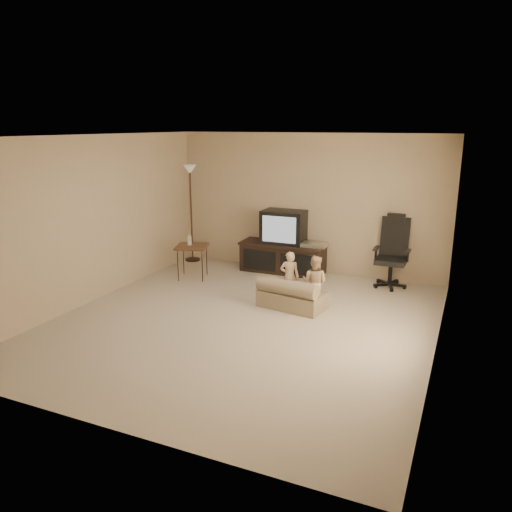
{
  "coord_description": "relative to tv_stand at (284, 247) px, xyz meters",
  "views": [
    {
      "loc": [
        2.74,
        -5.81,
        2.65
      ],
      "look_at": [
        -0.08,
        0.6,
        0.79
      ],
      "focal_mm": 35.0,
      "sensor_mm": 36.0,
      "label": 1
    }
  ],
  "objects": [
    {
      "name": "toddler_left",
      "position": [
        0.65,
        -1.47,
        -0.08
      ],
      "size": [
        0.34,
        0.29,
        0.79
      ],
      "primitive_type": "imported",
      "rotation": [
        0.0,
        0.0,
        3.45
      ],
      "color": "#D5AE85",
      "rests_on": "floor"
    },
    {
      "name": "room_shell",
      "position": [
        0.35,
        -2.49,
        1.04
      ],
      "size": [
        5.5,
        5.5,
        5.5
      ],
      "color": "white",
      "rests_on": "floor"
    },
    {
      "name": "tv_stand",
      "position": [
        0.0,
        0.0,
        0.0
      ],
      "size": [
        1.61,
        0.63,
        1.14
      ],
      "rotation": [
        0.0,
        0.0,
        0.02
      ],
      "color": "black",
      "rests_on": "floor"
    },
    {
      "name": "toddler_right",
      "position": [
        1.07,
        -1.56,
        -0.08
      ],
      "size": [
        0.4,
        0.25,
        0.8
      ],
      "primitive_type": "imported",
      "rotation": [
        0.0,
        0.0,
        3.05
      ],
      "color": "#D5AE85",
      "rests_on": "floor"
    },
    {
      "name": "floor",
      "position": [
        0.35,
        -2.49,
        -0.47
      ],
      "size": [
        5.5,
        5.5,
        0.0
      ],
      "primitive_type": "plane",
      "color": "#BFB298",
      "rests_on": "ground"
    },
    {
      "name": "office_chair",
      "position": [
        1.95,
        -0.07,
        -0.04
      ],
      "size": [
        0.59,
        0.6,
        1.21
      ],
      "rotation": [
        0.0,
        0.0,
        -0.01
      ],
      "color": "black",
      "rests_on": "floor"
    },
    {
      "name": "child_sofa",
      "position": [
        0.77,
        -1.73,
        -0.28
      ],
      "size": [
        1.02,
        0.68,
        0.47
      ],
      "rotation": [
        0.0,
        0.0,
        -0.15
      ],
      "color": "#8B765E",
      "rests_on": "floor"
    },
    {
      "name": "floor_lamp",
      "position": [
        -1.95,
        0.01,
        0.9
      ],
      "size": [
        0.29,
        0.29,
        1.89
      ],
      "color": "#301E15",
      "rests_on": "floor"
    },
    {
      "name": "side_table",
      "position": [
        -1.34,
        -1.01,
        0.1
      ],
      "size": [
        0.67,
        0.67,
        0.8
      ],
      "rotation": [
        0.0,
        0.0,
        0.33
      ],
      "color": "brown",
      "rests_on": "floor"
    }
  ]
}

